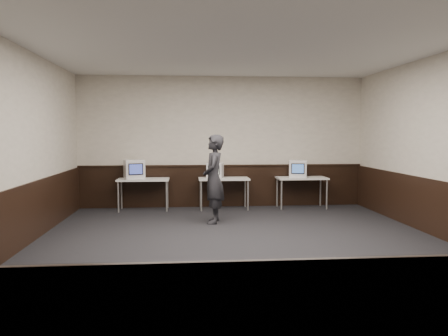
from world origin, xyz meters
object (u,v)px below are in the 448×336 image
Objects in this scene: emac_right at (298,169)px; person at (214,179)px; emac_left at (134,169)px; desk_right at (302,180)px; emac_center at (215,170)px; desk_center at (224,181)px; desk_left at (143,182)px.

emac_right is 2.65m from person.
desk_right is at bearing -15.52° from emac_left.
desk_right is 2.12m from emac_center.
person is at bearing -129.11° from emac_right.
desk_center is 0.67× the size of person.
emac_center is at bearing 1.28° from desk_left.
person is (-2.14, -1.56, -0.06)m from emac_right.
desk_left is 2.11× the size of emac_left.
desk_left and desk_right have the same top height.
desk_center is at bearing 180.00° from desk_right.
emac_right is at bearing -0.47° from desk_center.
emac_right is (-0.10, -0.01, 0.28)m from desk_right.
desk_left and desk_center have the same top height.
desk_left is at bearing -128.67° from person.
emac_center is 0.87× the size of emac_right.
desk_right is at bearing 0.00° from desk_left.
desk_left is 2.61× the size of emac_center.
emac_right reaches higher than desk_right.
desk_right is 2.27× the size of emac_right.
emac_left is (-4.01, -0.01, 0.29)m from desk_right.
desk_left is 0.67× the size of person.
emac_left is at bearing -179.65° from desk_center.
emac_center is (1.70, 0.04, 0.25)m from desk_left.
emac_right reaches higher than desk_left.
desk_center is 1.82m from emac_right.
person is (-0.34, -1.58, 0.22)m from desk_center.
desk_right is 0.67× the size of person.
desk_center is (1.90, 0.00, 0.00)m from desk_left.
emac_left is (-0.21, -0.01, 0.29)m from desk_left.
person is at bearing -57.23° from emac_left.
emac_right reaches higher than desk_center.
person is at bearing -144.85° from desk_right.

